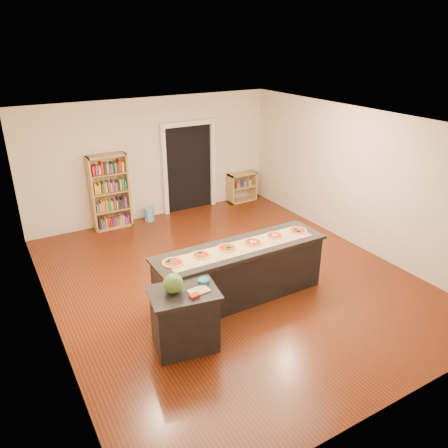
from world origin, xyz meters
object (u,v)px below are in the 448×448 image
side_counter (185,319)px  low_shelf (242,187)px  kitchen_island (240,272)px  waste_bin (149,214)px  watermelon (173,284)px  bookshelf (110,192)px

side_counter → low_shelf: 5.98m
kitchen_island → waste_bin: bearing=91.4°
kitchen_island → waste_bin: 3.89m
waste_bin → side_counter: bearing=-105.0°
low_shelf → watermelon: watermelon is taller
watermelon → low_shelf: bearing=48.9°
bookshelf → waste_bin: (0.86, -0.05, -0.68)m
side_counter → bookshelf: bookshelf is taller
side_counter → waste_bin: 4.72m
kitchen_island → watermelon: (-1.45, -0.62, 0.56)m
waste_bin → kitchen_island: bearing=-88.4°
low_shelf → waste_bin: bearing=-179.1°
bookshelf → watermelon: (-0.49, -4.55, 0.20)m
bookshelf → kitchen_island: bearing=-76.2°
low_shelf → waste_bin: low_shelf is taller
kitchen_island → waste_bin: size_ratio=8.76×
low_shelf → watermelon: 6.05m
bookshelf → waste_bin: size_ratio=5.09×
kitchen_island → low_shelf: size_ratio=3.83×
side_counter → waste_bin: size_ratio=2.76×
kitchen_island → side_counter: size_ratio=3.17×
waste_bin → watermelon: (-1.34, -4.50, 0.88)m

